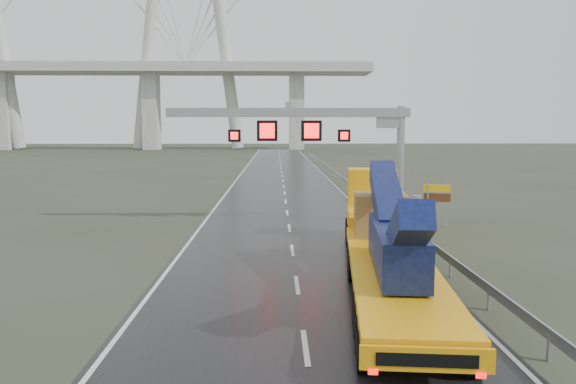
{
  "coord_description": "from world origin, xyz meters",
  "views": [
    {
      "loc": [
        -0.78,
        -16.42,
        5.85
      ],
      "look_at": [
        -0.27,
        6.86,
        3.2
      ],
      "focal_mm": 35.0,
      "sensor_mm": 36.0,
      "label": 1
    }
  ],
  "objects_px": {
    "heavy_haul_truck": "(383,228)",
    "exit_sign_pair": "(437,197)",
    "sign_gantry": "(323,132)",
    "striped_barrier": "(427,220)"
  },
  "relations": [
    {
      "from": "heavy_haul_truck",
      "to": "exit_sign_pair",
      "type": "height_order",
      "value": "heavy_haul_truck"
    },
    {
      "from": "sign_gantry",
      "to": "striped_barrier",
      "type": "xyz_separation_m",
      "value": [
        5.85,
        -2.52,
        -5.05
      ]
    },
    {
      "from": "exit_sign_pair",
      "to": "striped_barrier",
      "type": "bearing_deg",
      "value": -128.68
    },
    {
      "from": "heavy_haul_truck",
      "to": "striped_barrier",
      "type": "height_order",
      "value": "heavy_haul_truck"
    },
    {
      "from": "exit_sign_pair",
      "to": "striped_barrier",
      "type": "relative_size",
      "value": 2.36
    },
    {
      "from": "sign_gantry",
      "to": "exit_sign_pair",
      "type": "xyz_separation_m",
      "value": [
        6.55,
        -2.05,
        -3.77
      ]
    },
    {
      "from": "heavy_haul_truck",
      "to": "exit_sign_pair",
      "type": "distance_m",
      "value": 10.85
    },
    {
      "from": "sign_gantry",
      "to": "exit_sign_pair",
      "type": "relative_size",
      "value": 5.65
    },
    {
      "from": "sign_gantry",
      "to": "exit_sign_pair",
      "type": "bearing_deg",
      "value": -17.35
    },
    {
      "from": "exit_sign_pair",
      "to": "sign_gantry",
      "type": "bearing_deg",
      "value": -179.95
    }
  ]
}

